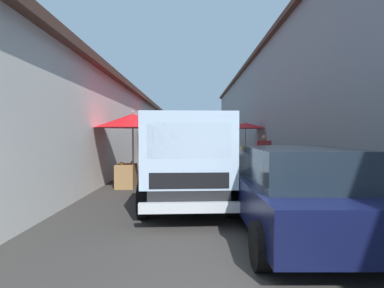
{
  "coord_description": "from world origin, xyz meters",
  "views": [
    {
      "loc": [
        -2.81,
        0.64,
        1.66
      ],
      "look_at": [
        10.27,
        0.64,
        1.26
      ],
      "focal_mm": 28.68,
      "sensor_mm": 36.0,
      "label": 1
    }
  ],
  "objects_px": {
    "fruit_stall_far_left": "(246,130)",
    "vendor_by_crates": "(197,155)",
    "delivery_truck": "(186,163)",
    "fruit_stall_near_left": "(132,127)",
    "vendor_in_shade": "(264,152)",
    "parked_scooter": "(244,164)",
    "hatchback_car": "(295,191)",
    "fruit_stall_far_right": "(174,133)",
    "fruit_stall_mid_lane": "(166,131)"
  },
  "relations": [
    {
      "from": "fruit_stall_far_left",
      "to": "vendor_by_crates",
      "type": "xyz_separation_m",
      "value": [
        -7.41,
        3.05,
        -1.01
      ]
    },
    {
      "from": "fruit_stall_far_left",
      "to": "delivery_truck",
      "type": "bearing_deg",
      "value": 164.0
    },
    {
      "from": "fruit_stall_near_left",
      "to": "delivery_truck",
      "type": "relative_size",
      "value": 0.48
    },
    {
      "from": "vendor_in_shade",
      "to": "parked_scooter",
      "type": "xyz_separation_m",
      "value": [
        -0.1,
        0.84,
        -0.5
      ]
    },
    {
      "from": "vendor_by_crates",
      "to": "delivery_truck",
      "type": "bearing_deg",
      "value": 175.77
    },
    {
      "from": "hatchback_car",
      "to": "delivery_truck",
      "type": "distance_m",
      "value": 2.54
    },
    {
      "from": "vendor_in_shade",
      "to": "parked_scooter",
      "type": "bearing_deg",
      "value": 96.63
    },
    {
      "from": "fruit_stall_far_left",
      "to": "fruit_stall_far_right",
      "type": "xyz_separation_m",
      "value": [
        -6.42,
        3.96,
        -0.21
      ]
    },
    {
      "from": "fruit_stall_near_left",
      "to": "delivery_truck",
      "type": "bearing_deg",
      "value": -147.9
    },
    {
      "from": "fruit_stall_near_left",
      "to": "fruit_stall_far_left",
      "type": "height_order",
      "value": "fruit_stall_far_left"
    },
    {
      "from": "vendor_by_crates",
      "to": "parked_scooter",
      "type": "height_order",
      "value": "vendor_by_crates"
    },
    {
      "from": "fruit_stall_mid_lane",
      "to": "hatchback_car",
      "type": "height_order",
      "value": "fruit_stall_mid_lane"
    },
    {
      "from": "fruit_stall_far_right",
      "to": "parked_scooter",
      "type": "bearing_deg",
      "value": -79.93
    },
    {
      "from": "vendor_in_shade",
      "to": "hatchback_car",
      "type": "bearing_deg",
      "value": 170.34
    },
    {
      "from": "fruit_stall_mid_lane",
      "to": "hatchback_car",
      "type": "distance_m",
      "value": 11.67
    },
    {
      "from": "parked_scooter",
      "to": "fruit_stall_far_right",
      "type": "bearing_deg",
      "value": 100.07
    },
    {
      "from": "fruit_stall_far_right",
      "to": "delivery_truck",
      "type": "height_order",
      "value": "fruit_stall_far_right"
    },
    {
      "from": "fruit_stall_far_left",
      "to": "delivery_truck",
      "type": "distance_m",
      "value": 12.28
    },
    {
      "from": "fruit_stall_mid_lane",
      "to": "delivery_truck",
      "type": "relative_size",
      "value": 0.57
    },
    {
      "from": "fruit_stall_mid_lane",
      "to": "delivery_truck",
      "type": "xyz_separation_m",
      "value": [
        -9.45,
        -1.24,
        -0.83
      ]
    },
    {
      "from": "fruit_stall_mid_lane",
      "to": "delivery_truck",
      "type": "distance_m",
      "value": 9.57
    },
    {
      "from": "delivery_truck",
      "to": "vendor_in_shade",
      "type": "xyz_separation_m",
      "value": [
        5.97,
        -3.13,
        -0.09
      ]
    },
    {
      "from": "fruit_stall_far_left",
      "to": "vendor_by_crates",
      "type": "distance_m",
      "value": 8.07
    },
    {
      "from": "fruit_stall_near_left",
      "to": "delivery_truck",
      "type": "distance_m",
      "value": 3.39
    },
    {
      "from": "delivery_truck",
      "to": "vendor_by_crates",
      "type": "bearing_deg",
      "value": -4.23
    },
    {
      "from": "fruit_stall_far_right",
      "to": "parked_scooter",
      "type": "distance_m",
      "value": 3.19
    },
    {
      "from": "fruit_stall_near_left",
      "to": "parked_scooter",
      "type": "xyz_separation_m",
      "value": [
        3.09,
        -4.04,
        -1.44
      ]
    },
    {
      "from": "fruit_stall_near_left",
      "to": "vendor_by_crates",
      "type": "bearing_deg",
      "value": -52.39
    },
    {
      "from": "fruit_stall_near_left",
      "to": "hatchback_car",
      "type": "bearing_deg",
      "value": -141.79
    },
    {
      "from": "hatchback_car",
      "to": "fruit_stall_mid_lane",
      "type": "bearing_deg",
      "value": 15.28
    },
    {
      "from": "hatchback_car",
      "to": "vendor_in_shade",
      "type": "relative_size",
      "value": 2.38
    },
    {
      "from": "vendor_in_shade",
      "to": "parked_scooter",
      "type": "height_order",
      "value": "vendor_in_shade"
    },
    {
      "from": "fruit_stall_mid_lane",
      "to": "fruit_stall_far_right",
      "type": "relative_size",
      "value": 1.06
    },
    {
      "from": "hatchback_car",
      "to": "delivery_truck",
      "type": "height_order",
      "value": "delivery_truck"
    },
    {
      "from": "vendor_in_shade",
      "to": "delivery_truck",
      "type": "bearing_deg",
      "value": 152.29
    },
    {
      "from": "fruit_stall_mid_lane",
      "to": "parked_scooter",
      "type": "height_order",
      "value": "fruit_stall_mid_lane"
    },
    {
      "from": "fruit_stall_near_left",
      "to": "fruit_stall_far_right",
      "type": "relative_size",
      "value": 0.89
    },
    {
      "from": "fruit_stall_near_left",
      "to": "hatchback_car",
      "type": "height_order",
      "value": "fruit_stall_near_left"
    },
    {
      "from": "hatchback_car",
      "to": "delivery_truck",
      "type": "xyz_separation_m",
      "value": [
        1.75,
        1.82,
        0.3
      ]
    },
    {
      "from": "fruit_stall_far_right",
      "to": "vendor_by_crates",
      "type": "bearing_deg",
      "value": -137.49
    },
    {
      "from": "fruit_stall_far_right",
      "to": "fruit_stall_near_left",
      "type": "bearing_deg",
      "value": 155.84
    },
    {
      "from": "fruit_stall_mid_lane",
      "to": "parked_scooter",
      "type": "bearing_deg",
      "value": -135.41
    },
    {
      "from": "vendor_by_crates",
      "to": "hatchback_car",
      "type": "bearing_deg",
      "value": -166.24
    },
    {
      "from": "fruit_stall_mid_lane",
      "to": "vendor_in_shade",
      "type": "distance_m",
      "value": 5.67
    },
    {
      "from": "hatchback_car",
      "to": "vendor_by_crates",
      "type": "height_order",
      "value": "vendor_by_crates"
    },
    {
      "from": "fruit_stall_far_right",
      "to": "vendor_by_crates",
      "type": "height_order",
      "value": "fruit_stall_far_right"
    },
    {
      "from": "fruit_stall_near_left",
      "to": "vendor_in_shade",
      "type": "distance_m",
      "value": 5.9
    },
    {
      "from": "fruit_stall_near_left",
      "to": "vendor_by_crates",
      "type": "distance_m",
      "value": 2.78
    },
    {
      "from": "fruit_stall_near_left",
      "to": "fruit_stall_far_right",
      "type": "distance_m",
      "value": 2.83
    },
    {
      "from": "fruit_stall_far_left",
      "to": "fruit_stall_mid_lane",
      "type": "bearing_deg",
      "value": 116.7
    }
  ]
}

